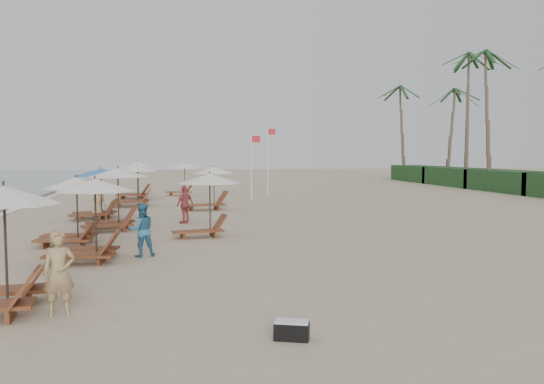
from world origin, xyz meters
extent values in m
plane|color=tan|center=(0.00, 0.00, 0.00)|extent=(160.00, 160.00, 0.00)
cube|color=#193D1C|center=(22.00, 22.00, 0.80)|extent=(3.20, 8.00, 1.60)
cube|color=#193D1C|center=(22.00, 29.50, 0.80)|extent=(3.20, 8.00, 1.60)
cube|color=#193D1C|center=(22.00, 37.00, 0.80)|extent=(3.20, 8.00, 1.60)
cylinder|color=brown|center=(21.10, 23.20, 5.30)|extent=(0.36, 0.36, 10.60)
cylinder|color=brown|center=(22.00, 28.40, 5.70)|extent=(0.36, 0.36, 11.40)
cylinder|color=brown|center=(22.90, 33.60, 4.50)|extent=(0.36, 0.36, 9.00)
cylinder|color=brown|center=(21.10, 38.80, 4.90)|extent=(0.36, 0.36, 9.80)
cylinder|color=black|center=(-6.19, -4.02, 1.14)|extent=(0.05, 0.05, 2.29)
cone|color=white|center=(-6.19, -4.02, 2.19)|extent=(2.08, 2.08, 0.35)
cylinder|color=black|center=(-5.22, 0.68, 1.09)|extent=(0.05, 0.05, 2.18)
cone|color=white|center=(-5.22, 0.68, 2.08)|extent=(2.11, 2.11, 0.35)
cylinder|color=black|center=(-6.16, 3.45, 1.05)|extent=(0.05, 0.05, 2.10)
cone|color=white|center=(-6.16, 3.45, 2.00)|extent=(2.06, 2.06, 0.35)
cylinder|color=black|center=(-5.18, 6.65, 1.15)|extent=(0.05, 0.05, 2.30)
cone|color=white|center=(-5.18, 6.65, 2.20)|extent=(2.29, 2.29, 0.35)
cylinder|color=black|center=(-6.26, 10.32, 1.09)|extent=(0.05, 0.05, 2.19)
cone|color=teal|center=(-6.26, 10.32, 2.09)|extent=(2.45, 2.45, 0.35)
cylinder|color=black|center=(-5.04, 15.90, 1.10)|extent=(0.05, 0.05, 2.20)
cone|color=white|center=(-5.04, 15.90, 2.10)|extent=(2.25, 2.25, 0.35)
cylinder|color=black|center=(-5.31, 21.04, 1.15)|extent=(0.05, 0.05, 2.31)
cone|color=white|center=(-5.31, 21.04, 2.21)|extent=(2.09, 2.09, 0.35)
cylinder|color=black|center=(-1.83, 4.47, 1.07)|extent=(0.05, 0.05, 2.15)
cone|color=white|center=(-1.83, 4.47, 2.05)|extent=(2.24, 2.24, 0.35)
cylinder|color=black|center=(-1.01, 13.46, 1.07)|extent=(0.05, 0.05, 2.15)
cone|color=white|center=(-1.01, 13.46, 2.05)|extent=(2.24, 2.24, 0.35)
cylinder|color=black|center=(-2.30, 23.38, 1.07)|extent=(0.05, 0.05, 2.15)
cone|color=white|center=(-2.30, 23.38, 2.05)|extent=(2.24, 2.24, 0.35)
imported|color=tan|center=(-5.18, -4.45, 0.78)|extent=(0.65, 0.51, 1.56)
imported|color=#2F698D|center=(-4.01, 1.00, 0.77)|extent=(0.86, 0.74, 1.54)
imported|color=#B8494A|center=(-2.63, 8.11, 0.80)|extent=(0.93, 0.94, 1.59)
imported|color=tan|center=(-6.44, 10.44, 0.79)|extent=(0.88, 0.91, 1.58)
cube|color=black|center=(-1.29, -6.47, 0.14)|extent=(0.61, 0.44, 0.28)
cube|color=silver|center=(-1.29, -6.47, 0.29)|extent=(0.58, 0.42, 0.04)
cylinder|color=silver|center=(1.66, 18.27, 2.10)|extent=(0.08, 0.08, 4.19)
cube|color=red|center=(1.94, 18.27, 3.79)|extent=(0.55, 0.02, 0.40)
cylinder|color=silver|center=(3.42, 22.50, 2.41)|extent=(0.08, 0.08, 4.82)
cube|color=red|center=(3.70, 22.50, 4.42)|extent=(0.55, 0.02, 0.40)
camera|label=1|loc=(-3.12, -14.64, 2.97)|focal=35.61mm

